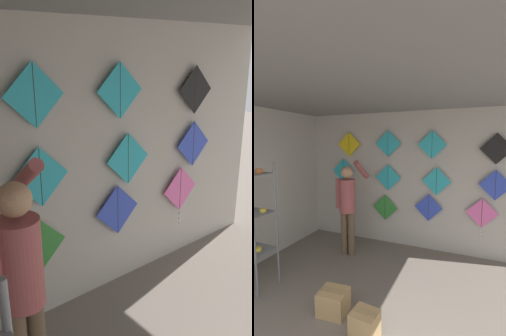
{
  "view_description": "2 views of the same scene",
  "coord_description": "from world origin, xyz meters",
  "views": [
    {
      "loc": [
        -1.82,
        0.99,
        2.52
      ],
      "look_at": [
        0.34,
        3.62,
        1.43
      ],
      "focal_mm": 40.0,
      "sensor_mm": 36.0,
      "label": 1
    },
    {
      "loc": [
        1.18,
        -0.53,
        2.16
      ],
      "look_at": [
        -0.52,
        3.62,
        1.66
      ],
      "focal_mm": 24.0,
      "sensor_mm": 36.0,
      "label": 2
    }
  ],
  "objects": [
    {
      "name": "back_panel",
      "position": [
        0.0,
        3.95,
        1.4
      ],
      "size": [
        5.43,
        0.06,
        2.8
      ],
      "primitive_type": "cube",
      "color": "#BCB7AD",
      "rests_on": "ground"
    },
    {
      "name": "shopkeeper",
      "position": [
        -0.99,
        3.13,
        1.04
      ],
      "size": [
        0.47,
        0.66,
        1.85
      ],
      "rotation": [
        0.0,
        0.0,
        0.12
      ],
      "color": "brown",
      "rests_on": "ground"
    },
    {
      "name": "kite_1",
      "position": [
        -0.5,
        3.86,
        0.79
      ],
      "size": [
        0.55,
        0.01,
        0.55
      ],
      "color": "#338C38"
    },
    {
      "name": "kite_2",
      "position": [
        0.43,
        3.86,
        0.89
      ],
      "size": [
        0.55,
        0.01,
        0.55
      ],
      "color": "blue"
    },
    {
      "name": "kite_3",
      "position": [
        1.4,
        3.86,
        0.85
      ],
      "size": [
        0.55,
        0.04,
        0.76
      ],
      "color": "pink"
    },
    {
      "name": "kite_5",
      "position": [
        -0.43,
        3.86,
        1.44
      ],
      "size": [
        0.55,
        0.01,
        0.55
      ],
      "color": "#28B2C6"
    },
    {
      "name": "kite_6",
      "position": [
        0.57,
        3.86,
        1.43
      ],
      "size": [
        0.55,
        0.01,
        0.55
      ],
      "color": "#28B2C6"
    },
    {
      "name": "kite_7",
      "position": [
        1.59,
        3.86,
        1.42
      ],
      "size": [
        0.55,
        0.01,
        0.55
      ],
      "color": "blue"
    },
    {
      "name": "kite_9",
      "position": [
        -0.44,
        3.86,
        2.15
      ],
      "size": [
        0.55,
        0.01,
        0.55
      ],
      "color": "#28B2C6"
    },
    {
      "name": "kite_10",
      "position": [
        0.47,
        3.86,
        2.13
      ],
      "size": [
        0.55,
        0.01,
        0.55
      ],
      "color": "#28B2C6"
    },
    {
      "name": "kite_11",
      "position": [
        1.58,
        3.86,
        2.07
      ],
      "size": [
        0.55,
        0.01,
        0.55
      ],
      "color": "black"
    }
  ]
}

